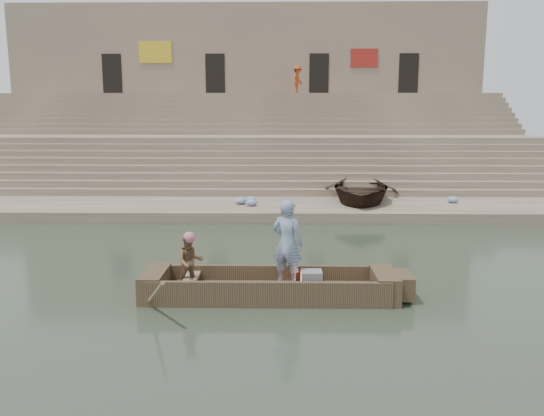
{
  "coord_description": "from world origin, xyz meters",
  "views": [
    {
      "loc": [
        2.5,
        -13.45,
        4.08
      ],
      "look_at": [
        2.24,
        1.55,
        1.4
      ],
      "focal_mm": 35.76,
      "sensor_mm": 36.0,
      "label": 1
    }
  ],
  "objects_px": {
    "beached_rowboat": "(360,190)",
    "pedestrian": "(298,80)",
    "standing_man": "(287,243)",
    "television": "(311,280)",
    "main_rowboat": "(269,293)",
    "rowing_man": "(190,262)"
  },
  "relations": [
    {
      "from": "main_rowboat",
      "to": "standing_man",
      "type": "height_order",
      "value": "standing_man"
    },
    {
      "from": "television",
      "to": "pedestrian",
      "type": "xyz_separation_m",
      "value": [
        0.35,
        24.03,
        5.66
      ]
    },
    {
      "from": "television",
      "to": "beached_rowboat",
      "type": "height_order",
      "value": "beached_rowboat"
    },
    {
      "from": "main_rowboat",
      "to": "pedestrian",
      "type": "xyz_separation_m",
      "value": [
        1.27,
        24.03,
        5.97
      ]
    },
    {
      "from": "television",
      "to": "pedestrian",
      "type": "height_order",
      "value": "pedestrian"
    },
    {
      "from": "rowing_man",
      "to": "television",
      "type": "bearing_deg",
      "value": -16.17
    },
    {
      "from": "standing_man",
      "to": "pedestrian",
      "type": "height_order",
      "value": "pedestrian"
    },
    {
      "from": "beached_rowboat",
      "to": "pedestrian",
      "type": "height_order",
      "value": "pedestrian"
    },
    {
      "from": "pedestrian",
      "to": "beached_rowboat",
      "type": "bearing_deg",
      "value": -147.68
    },
    {
      "from": "main_rowboat",
      "to": "standing_man",
      "type": "relative_size",
      "value": 2.55
    },
    {
      "from": "main_rowboat",
      "to": "rowing_man",
      "type": "distance_m",
      "value": 1.88
    },
    {
      "from": "beached_rowboat",
      "to": "pedestrian",
      "type": "xyz_separation_m",
      "value": [
        -2.24,
        13.32,
        5.19
      ]
    },
    {
      "from": "standing_man",
      "to": "television",
      "type": "distance_m",
      "value": 0.96
    },
    {
      "from": "standing_man",
      "to": "beached_rowboat",
      "type": "xyz_separation_m",
      "value": [
        3.11,
        10.51,
        -0.31
      ]
    },
    {
      "from": "pedestrian",
      "to": "standing_man",
      "type": "bearing_deg",
      "value": -159.31
    },
    {
      "from": "standing_man",
      "to": "television",
      "type": "bearing_deg",
      "value": -176.43
    },
    {
      "from": "rowing_man",
      "to": "pedestrian",
      "type": "relative_size",
      "value": 0.68
    },
    {
      "from": "main_rowboat",
      "to": "pedestrian",
      "type": "distance_m",
      "value": 24.8
    },
    {
      "from": "standing_man",
      "to": "pedestrian",
      "type": "xyz_separation_m",
      "value": [
        0.87,
        23.83,
        4.89
      ]
    },
    {
      "from": "beached_rowboat",
      "to": "standing_man",
      "type": "bearing_deg",
      "value": -98.2
    },
    {
      "from": "television",
      "to": "beached_rowboat",
      "type": "bearing_deg",
      "value": 76.41
    },
    {
      "from": "standing_man",
      "to": "rowing_man",
      "type": "bearing_deg",
      "value": 30.75
    }
  ]
}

